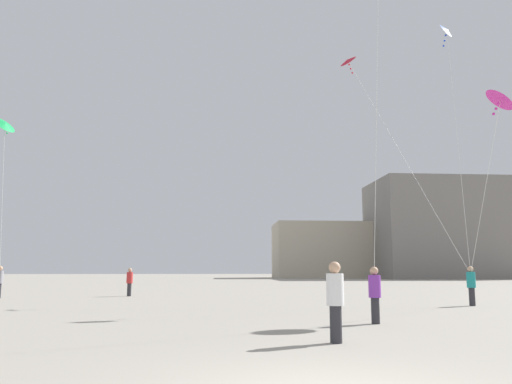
{
  "coord_description": "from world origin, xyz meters",
  "views": [
    {
      "loc": [
        -1.24,
        -6.35,
        1.52
      ],
      "look_at": [
        0.0,
        17.12,
        5.09
      ],
      "focal_mm": 35.6,
      "sensor_mm": 36.0,
      "label": 1
    }
  ],
  "objects_px": {
    "kite_magenta_diamond": "(500,100)",
    "kite_emerald_diamond": "(5,124)",
    "person_in_teal": "(471,284)",
    "building_centre_hall": "(451,230)",
    "person_in_red": "(130,281)",
    "kite_cobalt_diamond": "(447,35)",
    "person_in_purple": "(375,292)",
    "person_in_white": "(335,298)",
    "building_left_hall": "(334,251)",
    "kite_crimson_diamond": "(349,63)"
  },
  "relations": [
    {
      "from": "kite_magenta_diamond",
      "to": "kite_emerald_diamond",
      "type": "distance_m",
      "value": 25.99
    },
    {
      "from": "person_in_purple",
      "to": "building_centre_hall",
      "type": "relative_size",
      "value": 0.06
    },
    {
      "from": "kite_cobalt_diamond",
      "to": "building_left_hall",
      "type": "bearing_deg",
      "value": 83.29
    },
    {
      "from": "kite_crimson_diamond",
      "to": "building_left_hall",
      "type": "height_order",
      "value": "kite_crimson_diamond"
    },
    {
      "from": "person_in_red",
      "to": "person_in_teal",
      "type": "distance_m",
      "value": 17.8
    },
    {
      "from": "person_in_red",
      "to": "person_in_teal",
      "type": "relative_size",
      "value": 0.96
    },
    {
      "from": "person_in_purple",
      "to": "kite_emerald_diamond",
      "type": "height_order",
      "value": "kite_emerald_diamond"
    },
    {
      "from": "person_in_red",
      "to": "person_in_white",
      "type": "xyz_separation_m",
      "value": [
        7.83,
        -18.64,
        0.05
      ]
    },
    {
      "from": "person_in_teal",
      "to": "kite_emerald_diamond",
      "type": "relative_size",
      "value": 0.18
    },
    {
      "from": "kite_emerald_diamond",
      "to": "building_centre_hall",
      "type": "relative_size",
      "value": 0.36
    },
    {
      "from": "kite_crimson_diamond",
      "to": "kite_cobalt_diamond",
      "type": "relative_size",
      "value": 1.02
    },
    {
      "from": "person_in_purple",
      "to": "building_left_hall",
      "type": "bearing_deg",
      "value": 118.18
    },
    {
      "from": "kite_emerald_diamond",
      "to": "building_centre_hall",
      "type": "height_order",
      "value": "building_centre_hall"
    },
    {
      "from": "person_in_purple",
      "to": "building_centre_hall",
      "type": "height_order",
      "value": "building_centre_hall"
    },
    {
      "from": "kite_crimson_diamond",
      "to": "person_in_red",
      "type": "bearing_deg",
      "value": 171.01
    },
    {
      "from": "building_centre_hall",
      "to": "kite_magenta_diamond",
      "type": "bearing_deg",
      "value": -112.46
    },
    {
      "from": "kite_cobalt_diamond",
      "to": "person_in_white",
      "type": "bearing_deg",
      "value": -124.51
    },
    {
      "from": "person_in_white",
      "to": "kite_cobalt_diamond",
      "type": "distance_m",
      "value": 19.0
    },
    {
      "from": "building_centre_hall",
      "to": "person_in_white",
      "type": "bearing_deg",
      "value": -115.76
    },
    {
      "from": "person_in_teal",
      "to": "building_centre_hall",
      "type": "distance_m",
      "value": 66.02
    },
    {
      "from": "kite_emerald_diamond",
      "to": "kite_magenta_diamond",
      "type": "bearing_deg",
      "value": -28.21
    },
    {
      "from": "kite_crimson_diamond",
      "to": "building_left_hall",
      "type": "relative_size",
      "value": 0.6
    },
    {
      "from": "kite_magenta_diamond",
      "to": "kite_cobalt_diamond",
      "type": "xyz_separation_m",
      "value": [
        0.87,
        5.82,
        5.34
      ]
    },
    {
      "from": "person_in_white",
      "to": "person_in_teal",
      "type": "relative_size",
      "value": 1.02
    },
    {
      "from": "person_in_teal",
      "to": "person_in_red",
      "type": "bearing_deg",
      "value": -36.7
    },
    {
      "from": "person_in_red",
      "to": "kite_emerald_diamond",
      "type": "distance_m",
      "value": 11.69
    },
    {
      "from": "person_in_purple",
      "to": "building_left_hall",
      "type": "xyz_separation_m",
      "value": [
        14.13,
        73.62,
        3.82
      ]
    },
    {
      "from": "person_in_purple",
      "to": "person_in_red",
      "type": "bearing_deg",
      "value": 161.92
    },
    {
      "from": "kite_cobalt_diamond",
      "to": "kite_emerald_diamond",
      "type": "relative_size",
      "value": 1.34
    },
    {
      "from": "building_left_hall",
      "to": "kite_emerald_diamond",
      "type": "bearing_deg",
      "value": -118.11
    },
    {
      "from": "building_centre_hall",
      "to": "person_in_purple",
      "type": "bearing_deg",
      "value": -115.67
    },
    {
      "from": "person_in_red",
      "to": "kite_emerald_diamond",
      "type": "xyz_separation_m",
      "value": [
        -7.5,
        -0.06,
        8.97
      ]
    },
    {
      "from": "kite_magenta_diamond",
      "to": "building_left_hall",
      "type": "distance_m",
      "value": 71.47
    },
    {
      "from": "building_left_hall",
      "to": "kite_crimson_diamond",
      "type": "bearing_deg",
      "value": -100.69
    },
    {
      "from": "kite_magenta_diamond",
      "to": "kite_cobalt_diamond",
      "type": "height_order",
      "value": "kite_cobalt_diamond"
    },
    {
      "from": "person_in_white",
      "to": "building_left_hall",
      "type": "bearing_deg",
      "value": 123.6
    },
    {
      "from": "person_in_teal",
      "to": "kite_cobalt_diamond",
      "type": "distance_m",
      "value": 12.15
    },
    {
      "from": "person_in_red",
      "to": "kite_emerald_diamond",
      "type": "bearing_deg",
      "value": -71.56
    },
    {
      "from": "building_left_hall",
      "to": "building_centre_hall",
      "type": "xyz_separation_m",
      "value": [
        18.0,
        -6.76,
        3.2
      ]
    },
    {
      "from": "person_in_red",
      "to": "building_left_hall",
      "type": "height_order",
      "value": "building_left_hall"
    },
    {
      "from": "person_in_white",
      "to": "kite_cobalt_diamond",
      "type": "bearing_deg",
      "value": 100.8
    },
    {
      "from": "kite_magenta_diamond",
      "to": "building_centre_hall",
      "type": "xyz_separation_m",
      "value": [
        26.52,
        64.14,
        0.34
      ]
    },
    {
      "from": "person_in_purple",
      "to": "person_in_teal",
      "type": "bearing_deg",
      "value": 86.96
    },
    {
      "from": "person_in_teal",
      "to": "building_centre_hall",
      "type": "relative_size",
      "value": 0.06
    },
    {
      "from": "kite_crimson_diamond",
      "to": "kite_emerald_diamond",
      "type": "height_order",
      "value": "kite_crimson_diamond"
    },
    {
      "from": "person_in_white",
      "to": "kite_emerald_diamond",
      "type": "height_order",
      "value": "kite_emerald_diamond"
    },
    {
      "from": "person_in_white",
      "to": "kite_crimson_diamond",
      "type": "bearing_deg",
      "value": 119.96
    },
    {
      "from": "person_in_teal",
      "to": "kite_cobalt_diamond",
      "type": "xyz_separation_m",
      "value": [
        0.49,
        1.9,
        11.99
      ]
    },
    {
      "from": "kite_crimson_diamond",
      "to": "kite_magenta_diamond",
      "type": "bearing_deg",
      "value": -74.26
    },
    {
      "from": "person_in_teal",
      "to": "kite_cobalt_diamond",
      "type": "relative_size",
      "value": 0.13
    }
  ]
}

